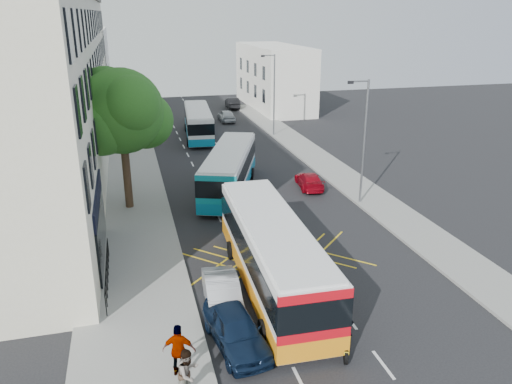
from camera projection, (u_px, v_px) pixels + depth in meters
ground at (348, 318)px, 20.73m from camera, size 120.00×120.00×0.00m
pavement_left at (130, 207)px, 32.32m from camera, size 5.00×70.00×0.15m
pavement_right at (356, 187)px, 36.14m from camera, size 3.00×70.00×0.15m
terrace_main at (44, 86)px, 37.38m from camera, size 8.30×45.00×13.50m
terrace_far at (77, 69)px, 65.73m from camera, size 8.00×20.00×10.00m
building_right at (273, 77)px, 65.67m from camera, size 6.00×18.00×8.00m
street_tree at (121, 112)px, 30.18m from camera, size 6.30×5.70×8.80m
lamp_near at (363, 136)px, 31.56m from camera, size 1.45×0.15×8.00m
lamp_far at (273, 91)px, 49.75m from camera, size 1.45×0.15×8.00m
railings at (107, 272)px, 22.99m from camera, size 0.08×5.60×1.14m
bus_near at (272, 253)px, 22.52m from camera, size 3.20×11.81×3.30m
bus_mid at (229, 170)px, 34.86m from camera, size 6.16×11.11×3.07m
bus_far at (198, 122)px, 50.18m from camera, size 3.39×10.66×2.95m
motorbike at (345, 331)px, 18.47m from camera, size 0.84×2.03×1.86m
parked_car_blue at (236, 329)px, 18.83m from camera, size 2.24×4.40×1.44m
parked_car_silver at (223, 295)px, 21.22m from camera, size 1.66×4.18×1.35m
red_hatchback at (309, 180)px, 35.99m from camera, size 2.05×4.03×1.12m
distant_car_grey at (199, 117)px, 57.22m from camera, size 2.65×5.30×1.44m
distant_car_silver at (226, 116)px, 58.00m from camera, size 1.64×4.02×1.36m
distant_car_dark at (232, 103)px, 65.89m from camera, size 1.75×4.38×1.42m
pedestrian_near at (188, 373)px, 16.04m from camera, size 1.10×1.08×1.79m
pedestrian_far at (179, 350)px, 17.01m from camera, size 1.24×0.80×1.96m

